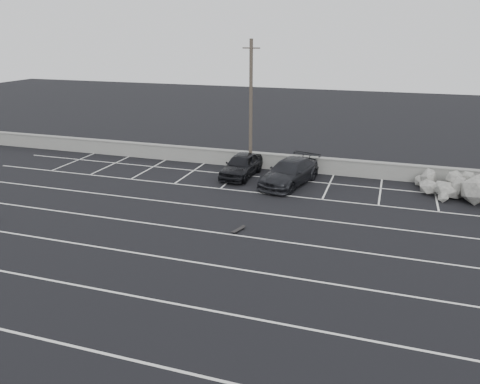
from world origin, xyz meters
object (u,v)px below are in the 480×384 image
(car_left, at_px, (241,165))
(car_right, at_px, (289,172))
(riprap_pile, at_px, (460,188))
(skateboard, at_px, (238,230))
(trash_bin, at_px, (301,167))
(utility_pole, at_px, (251,107))

(car_left, height_order, car_right, car_right)
(riprap_pile, height_order, skateboard, riprap_pile)
(trash_bin, xyz_separation_m, riprap_pile, (9.27, -1.63, 0.06))
(car_left, height_order, trash_bin, car_left)
(utility_pole, bearing_deg, riprap_pile, -6.60)
(car_left, relative_size, car_right, 0.84)
(car_left, height_order, riprap_pile, riprap_pile)
(skateboard, bearing_deg, car_right, 102.45)
(car_left, distance_m, car_right, 3.32)
(utility_pole, bearing_deg, car_left, -96.26)
(trash_bin, bearing_deg, car_right, -96.17)
(riprap_pile, bearing_deg, car_right, -176.17)
(utility_pole, distance_m, riprap_pile, 13.23)
(car_left, bearing_deg, car_right, -8.21)
(car_right, height_order, utility_pole, utility_pole)
(trash_bin, xyz_separation_m, skateboard, (-0.97, -9.88, -0.39))
(car_right, height_order, trash_bin, car_right)
(riprap_pile, bearing_deg, skateboard, -141.15)
(utility_pole, distance_m, trash_bin, 5.05)
(skateboard, bearing_deg, utility_pole, 121.63)
(trash_bin, bearing_deg, car_left, -155.47)
(utility_pole, xyz_separation_m, skateboard, (2.37, -9.71, -4.16))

